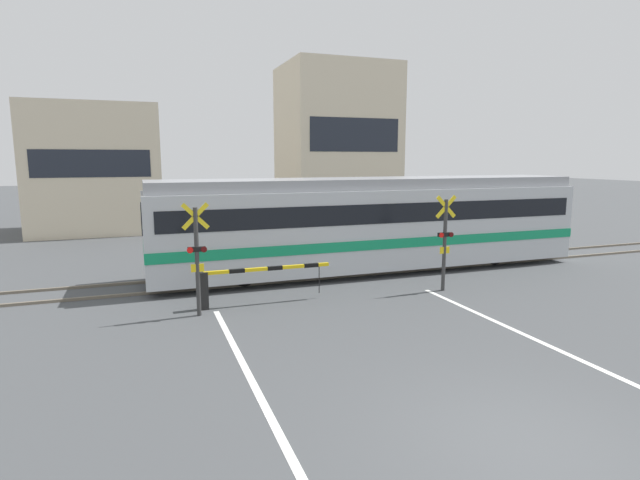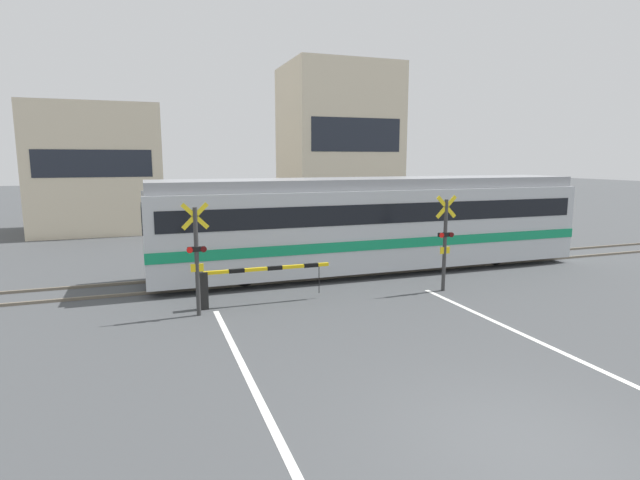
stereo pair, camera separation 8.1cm
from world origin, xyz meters
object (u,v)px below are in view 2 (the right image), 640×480
at_px(crossing_signal_left, 197,254).
at_px(crossing_barrier_far, 336,239).
at_px(commuter_train, 373,221).
at_px(crossing_barrier_near, 239,279).
at_px(crossing_signal_right, 445,239).

bearing_deg(crossing_signal_left, crossing_barrier_far, 44.73).
xyz_separation_m(commuter_train, crossing_signal_left, (-6.42, -3.28, -0.17)).
height_order(crossing_barrier_near, crossing_signal_right, crossing_signal_right).
relative_size(crossing_barrier_far, crossing_signal_right, 1.25).
relative_size(crossing_barrier_near, crossing_barrier_far, 1.00).
bearing_deg(commuter_train, crossing_barrier_near, -152.25).
distance_m(crossing_barrier_far, crossing_signal_left, 8.61).
bearing_deg(crossing_signal_right, crossing_barrier_near, 175.32).
relative_size(crossing_signal_left, crossing_signal_right, 1.00).
relative_size(crossing_barrier_near, crossing_signal_right, 1.25).
bearing_deg(crossing_barrier_near, crossing_barrier_far, 48.16).
distance_m(commuter_train, crossing_barrier_near, 6.06).
bearing_deg(crossing_barrier_far, crossing_signal_left, -135.27).
relative_size(commuter_train, crossing_barrier_far, 4.27).
height_order(crossing_barrier_far, crossing_signal_left, crossing_signal_left).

